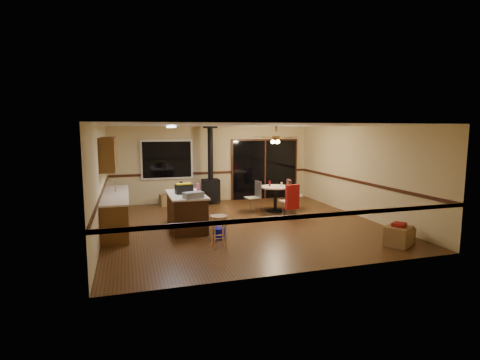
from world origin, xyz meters
name	(u,v)px	position (x,y,z in m)	size (l,w,h in m)	color
floor	(243,224)	(0.00, 0.00, 0.00)	(7.00, 7.00, 0.00)	#4A2B14
ceiling	(243,125)	(0.00, 0.00, 2.60)	(7.00, 7.00, 0.00)	silver
wall_back	(213,164)	(0.00, 3.50, 1.30)	(7.00, 7.00, 0.00)	tan
wall_front	(304,200)	(0.00, -3.50, 1.30)	(7.00, 7.00, 0.00)	tan
wall_left	(100,181)	(-3.50, 0.00, 1.30)	(7.00, 7.00, 0.00)	tan
wall_right	(360,171)	(3.50, 0.00, 1.30)	(7.00, 7.00, 0.00)	tan
chair_rail	(243,187)	(0.00, 0.00, 1.00)	(7.00, 7.00, 0.08)	#381A0E
window	(167,160)	(-1.60, 3.45, 1.50)	(1.72, 0.10, 1.32)	black
sliding_door	(265,170)	(1.90, 3.45, 1.05)	(2.52, 0.10, 2.10)	black
lower_cabinets	(116,212)	(-3.20, 0.50, 0.43)	(0.60, 3.00, 0.86)	brown
countertop	(115,195)	(-3.20, 0.50, 0.88)	(0.64, 3.04, 0.04)	beige
upper_cabinets	(108,153)	(-3.33, 0.70, 1.90)	(0.35, 2.00, 0.80)	brown
kitchen_island	(186,211)	(-1.50, 0.00, 0.45)	(0.88, 1.68, 0.90)	#341C0D
wood_stove	(211,182)	(-0.20, 3.05, 0.73)	(0.55, 0.50, 2.52)	black
ceiling_fan	(276,139)	(1.41, 1.23, 2.21)	(0.24, 0.24, 0.55)	brown
fluorescent_strip	(171,127)	(-1.80, 0.30, 2.56)	(0.10, 1.20, 0.04)	white
toolbox_grey	(193,195)	(-1.43, -0.64, 0.97)	(0.46, 0.25, 0.14)	slate
toolbox_black	(184,189)	(-1.55, 0.02, 1.02)	(0.42, 0.22, 0.23)	black
toolbox_yellow_lid	(184,184)	(-1.55, 0.02, 1.15)	(0.38, 0.20, 0.03)	gold
box_on_island	(188,187)	(-1.39, 0.47, 0.99)	(0.21, 0.28, 0.19)	olive
bottle_dark	(181,187)	(-1.58, 0.29, 1.04)	(0.08, 0.08, 0.28)	black
bottle_pink	(198,188)	(-1.18, 0.09, 1.02)	(0.08, 0.08, 0.24)	#D84C8C
bottle_white	(188,186)	(-1.34, 0.68, 0.99)	(0.06, 0.06, 0.19)	white
bar_stool	(219,231)	(-1.07, -1.68, 0.34)	(0.37, 0.37, 0.68)	tan
blue_bucket	(219,233)	(-0.93, -1.06, 0.13)	(0.30, 0.30, 0.25)	#0C0EAE
dining_table	(275,194)	(1.41, 1.23, 0.53)	(0.90, 0.90, 0.78)	black
glass_red	(270,183)	(1.26, 1.33, 0.86)	(0.06, 0.06, 0.17)	#590C14
glass_cream	(282,184)	(1.59, 1.18, 0.84)	(0.05, 0.05, 0.13)	beige
chair_left	(256,193)	(0.82, 1.35, 0.59)	(0.45, 0.45, 0.51)	tan
chair_near	(292,197)	(1.55, 0.36, 0.60)	(0.52, 0.55, 0.70)	tan
chair_right	(290,191)	(1.93, 1.33, 0.60)	(0.56, 0.53, 0.70)	tan
box_under_window	(167,200)	(-1.66, 3.10, 0.19)	(0.47, 0.38, 0.38)	olive
box_corner_a	(399,236)	(2.67, -2.70, 0.21)	(0.56, 0.47, 0.42)	olive
box_corner_b	(404,233)	(3.10, -2.39, 0.15)	(0.37, 0.32, 0.30)	olive
box_small_red	(399,225)	(2.67, -2.70, 0.46)	(0.29, 0.24, 0.08)	maroon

